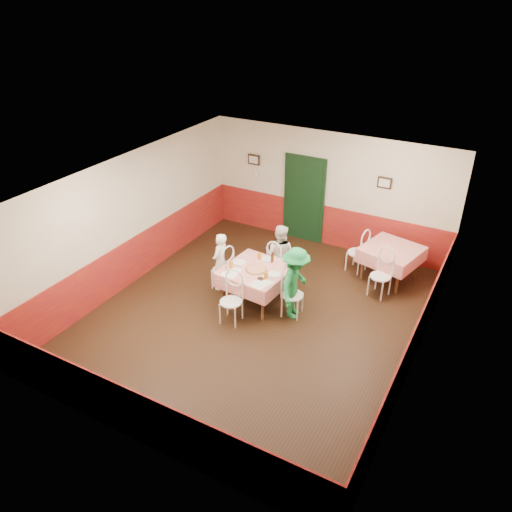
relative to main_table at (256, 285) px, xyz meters
The scene contains 39 objects.
floor 0.64m from the main_table, 57.35° to the right, with size 7.00×7.00×0.00m, color black.
ceiling 2.48m from the main_table, 57.35° to the right, with size 7.00×7.00×0.00m, color white.
back_wall 3.24m from the main_table, 84.75° to the left, with size 6.00×0.10×2.80m, color beige.
front_wall 4.08m from the main_table, 85.92° to the right, with size 6.00×0.10×2.80m, color beige.
left_wall 2.94m from the main_table, behind, with size 0.10×7.00×2.80m, color beige.
right_wall 3.47m from the main_table, ahead, with size 0.10×7.00×2.80m, color beige.
wainscot_back 3.06m from the main_table, 84.73° to the left, with size 6.00×0.03×1.00m, color maroon.
wainscot_front 3.94m from the main_table, 85.90° to the right, with size 6.00×0.03×1.00m, color maroon.
wainscot_left 2.74m from the main_table, behind, with size 0.03×7.00×1.00m, color maroon.
wainscot_right 3.30m from the main_table, ahead, with size 0.03×7.00×1.00m, color maroon.
door 3.10m from the main_table, 96.05° to the left, with size 0.96×0.06×2.10m, color black.
picture_left 3.77m from the main_table, 119.72° to the left, with size 0.32×0.03×0.26m, color black.
picture_right 3.71m from the main_table, 62.30° to the left, with size 0.32×0.03×0.26m, color black.
thermostat 3.60m from the main_table, 118.26° to the left, with size 0.10×0.03×0.10m, color white.
main_table is the anchor object (origin of this frame).
second_table 3.04m from the main_table, 45.34° to the left, with size 1.12×1.12×0.77m, color red.
chair_left 0.85m from the main_table, behind, with size 0.42×0.42×0.90m, color white, non-canonical shape.
chair_right 0.85m from the main_table, ahead, with size 0.42×0.42×0.90m, color white, non-canonical shape.
chair_far 0.85m from the main_table, 84.83° to the left, with size 0.42×0.42×0.90m, color white, non-canonical shape.
chair_near 0.85m from the main_table, 95.17° to the right, with size 0.42×0.42×0.90m, color white, non-canonical shape.
chair_second_a 2.57m from the main_table, 57.34° to the left, with size 0.42×0.42×0.90m, color white, non-canonical shape.
chair_second_b 2.56m from the main_table, 33.45° to the left, with size 0.42×0.42×0.90m, color white, non-canonical shape.
pizza 0.40m from the main_table, 55.43° to the right, with size 0.41×0.41×0.03m, color #B74723.
plate_left 0.57m from the main_table, behind, with size 0.25×0.25×0.01m, color white.
plate_right 0.57m from the main_table, ahead, with size 0.25×0.25×0.01m, color white.
plate_far 0.59m from the main_table, 87.99° to the left, with size 0.25×0.25×0.01m, color white.
glass_a 0.68m from the main_table, 154.62° to the right, with size 0.08×0.08×0.14m, color #BF7219.
glass_b 0.62m from the main_table, 34.22° to the right, with size 0.08×0.08×0.14m, color #BF7219.
glass_c 0.61m from the main_table, 108.73° to the left, with size 0.08×0.08×0.14m, color #BF7219.
beer_bottle 0.64m from the main_table, 67.23° to the left, with size 0.06×0.06×0.21m, color #381C0A.
shaker_a 0.75m from the main_table, 141.31° to the right, with size 0.04×0.04×0.09m, color silver.
shaker_b 0.71m from the main_table, 131.06° to the right, with size 0.04×0.04×0.09m, color silver.
shaker_c 0.73m from the main_table, 147.63° to the right, with size 0.04×0.04×0.09m, color #B23319.
menu_left 0.64m from the main_table, 135.37° to the right, with size 0.30×0.40×0.00m, color white.
menu_right 0.67m from the main_table, 51.09° to the right, with size 0.30×0.40×0.00m, color white.
wallet 0.56m from the main_table, 48.54° to the right, with size 0.11×0.09×0.02m, color black.
diner_left 0.94m from the main_table, behind, with size 0.46×0.30×1.27m, color gray.
diner_far 0.95m from the main_table, 84.83° to the left, with size 0.66×0.51×1.35m, color gray.
diner_right 0.97m from the main_table, ahead, with size 0.95×0.55×1.47m, color gray.
Camera 1 is at (3.81, -7.00, 5.82)m, focal length 35.00 mm.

